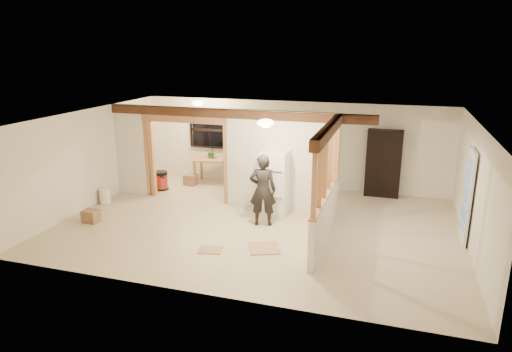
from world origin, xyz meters
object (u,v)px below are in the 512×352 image
(woman, at_px, (263,190))
(bookshelf, at_px, (383,163))
(shop_vac, at_px, (161,180))
(refrigerator, at_px, (274,183))
(work_table, at_px, (215,171))

(woman, xyz_separation_m, bookshelf, (2.54, 3.00, 0.09))
(woman, bearing_deg, shop_vac, -37.54)
(woman, distance_m, bookshelf, 3.93)
(shop_vac, bearing_deg, refrigerator, -14.04)
(shop_vac, bearing_deg, bookshelf, 11.94)
(work_table, distance_m, bookshelf, 4.91)
(woman, relative_size, shop_vac, 3.08)
(refrigerator, xyz_separation_m, work_table, (-2.40, 1.97, -0.41))
(work_table, bearing_deg, bookshelf, -9.30)
(work_table, height_order, shop_vac, work_table)
(refrigerator, distance_m, work_table, 3.13)
(refrigerator, distance_m, bookshelf, 3.32)
(refrigerator, bearing_deg, woman, -94.39)
(work_table, bearing_deg, refrigerator, -51.43)
(refrigerator, height_order, shop_vac, refrigerator)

